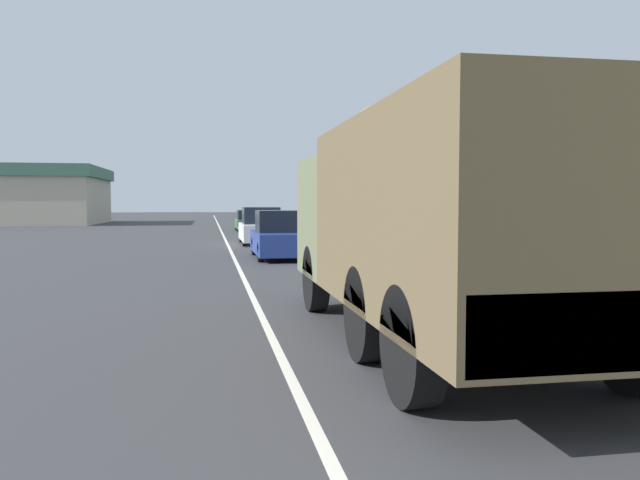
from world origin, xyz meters
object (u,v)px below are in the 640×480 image
at_px(military_truck, 437,220).
at_px(car_second_ahead, 261,228).
at_px(car_third_ahead, 249,221).
at_px(car_nearest_ahead, 280,237).

height_order(military_truck, car_second_ahead, military_truck).
relative_size(car_second_ahead, car_third_ahead, 0.94).
height_order(car_second_ahead, car_third_ahead, car_second_ahead).
distance_m(military_truck, car_second_ahead, 20.74).
distance_m(car_second_ahead, car_third_ahead, 13.37).
bearing_deg(car_third_ahead, military_truck, -89.56).
bearing_deg(military_truck, car_third_ahead, 90.44).
bearing_deg(car_second_ahead, car_third_ahead, 88.54).
height_order(car_nearest_ahead, car_second_ahead, car_second_ahead).
relative_size(military_truck, car_second_ahead, 1.74).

